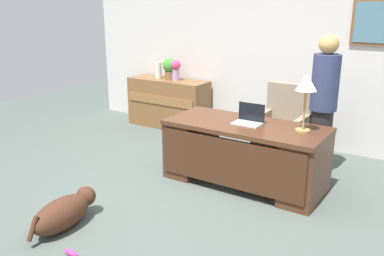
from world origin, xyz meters
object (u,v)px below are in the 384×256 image
person_standing (323,104)px  desk_lamp (306,86)px  laptop (249,119)px  vase_empty (158,70)px  armchair (284,129)px  credenza (168,103)px  potted_plant (170,68)px  dog_toy_bone (71,253)px  dog_lying (64,212)px  vase_with_flowers (176,68)px  desk (244,152)px

person_standing → desk_lamp: bearing=-89.8°
person_standing → laptop: person_standing is taller
desk_lamp → vase_empty: 3.30m
armchair → laptop: bearing=-97.4°
credenza → potted_plant: size_ratio=3.91×
laptop → dog_toy_bone: size_ratio=2.08×
laptop → dog_lying: bearing=-118.0°
vase_with_flowers → desk_lamp: bearing=-27.5°
armchair → person_standing: bearing=-10.7°
person_standing → dog_lying: (-1.62, -2.62, -0.73)m
desk → desk_lamp: size_ratio=2.91×
person_standing → desk_lamp: 0.79m
desk_lamp → vase_with_flowers: 2.97m
desk → dog_lying: bearing=-118.3°
armchair → vase_with_flowers: vase_with_flowers is taller
dog_lying → vase_empty: size_ratio=3.05×
armchair → desk_lamp: (0.51, -0.81, 0.75)m
dog_lying → vase_empty: 3.63m
desk → dog_toy_bone: bearing=-105.0°
desk → laptop: laptop is taller
credenza → laptop: (2.17, -1.39, 0.38)m
desk → potted_plant: potted_plant is taller
vase_empty → dog_toy_bone: (1.78, -3.56, -0.93)m
laptop → potted_plant: (-2.12, 1.39, 0.23)m
armchair → dog_toy_bone: armchair is taller
armchair → dog_lying: size_ratio=1.24×
laptop → potted_plant: potted_plant is taller
vase_with_flowers → person_standing: bearing=-13.9°
desk → desk_lamp: bearing=8.1°
dog_lying → dog_toy_bone: dog_lying is taller
desk → person_standing: (0.64, 0.81, 0.49)m
credenza → armchair: armchair is taller
armchair → dog_toy_bone: bearing=-103.0°
credenza → person_standing: 2.90m
vase_with_flowers → credenza: bearing=-179.5°
desk_lamp → vase_with_flowers: size_ratio=1.84×
armchair → credenza: bearing=166.3°
person_standing → laptop: (-0.62, -0.74, -0.10)m
vase_with_flowers → potted_plant: 0.11m
desk_lamp → dog_toy_bone: size_ratio=4.07×
vase_with_flowers → dog_toy_bone: (1.43, -3.56, -0.99)m
desk_lamp → dog_toy_bone: 2.78m
credenza → potted_plant: (0.04, 0.00, 0.61)m
desk → dog_lying: desk is taller
person_standing → dog_toy_bone: size_ratio=11.13×
desk_lamp → desk: bearing=-171.9°
dog_toy_bone → potted_plant: bearing=113.3°
armchair → laptop: size_ratio=3.28×
dog_lying → dog_toy_bone: (0.41, -0.30, -0.13)m
desk_lamp → dog_lying: bearing=-130.4°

